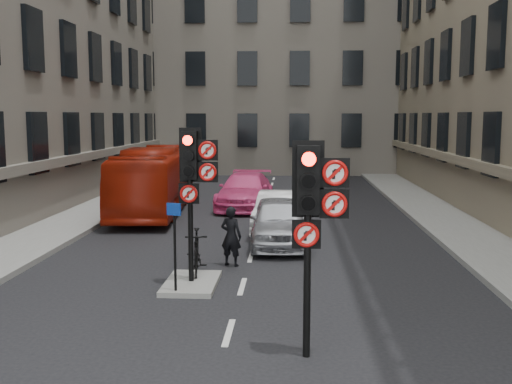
# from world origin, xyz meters

# --- Properties ---
(ground) EXTENTS (120.00, 120.00, 0.00)m
(ground) POSITION_xyz_m (0.00, 0.00, 0.00)
(ground) COLOR black
(ground) RESTS_ON ground
(pavement_left) EXTENTS (3.00, 50.00, 0.16)m
(pavement_left) POSITION_xyz_m (-7.20, 12.00, 0.08)
(pavement_left) COLOR gray
(pavement_left) RESTS_ON ground
(pavement_right) EXTENTS (3.00, 50.00, 0.16)m
(pavement_right) POSITION_xyz_m (7.20, 12.00, 0.08)
(pavement_right) COLOR gray
(pavement_right) RESTS_ON ground
(centre_island) EXTENTS (1.20, 2.00, 0.12)m
(centre_island) POSITION_xyz_m (-1.20, 5.00, 0.06)
(centre_island) COLOR gray
(centre_island) RESTS_ON ground
(building_far) EXTENTS (30.00, 14.00, 20.00)m
(building_far) POSITION_xyz_m (0.00, 38.00, 10.00)
(building_far) COLOR slate
(building_far) RESTS_ON ground
(signal_near) EXTENTS (0.91, 0.40, 3.58)m
(signal_near) POSITION_xyz_m (1.49, 0.99, 2.58)
(signal_near) COLOR black
(signal_near) RESTS_ON ground
(signal_far) EXTENTS (0.91, 0.40, 3.58)m
(signal_far) POSITION_xyz_m (-1.11, 4.99, 2.70)
(signal_far) COLOR black
(signal_far) RESTS_ON centre_island
(car_silver) EXTENTS (1.97, 4.43, 1.48)m
(car_silver) POSITION_xyz_m (0.75, 9.57, 0.74)
(car_silver) COLOR #ABADB3
(car_silver) RESTS_ON ground
(car_white) EXTENTS (1.77, 4.23, 1.36)m
(car_white) POSITION_xyz_m (0.71, 11.80, 0.68)
(car_white) COLOR silver
(car_white) RESTS_ON ground
(car_pink) EXTENTS (2.40, 5.26, 1.49)m
(car_pink) POSITION_xyz_m (-0.86, 16.95, 0.75)
(car_pink) COLOR #E14285
(car_pink) RESTS_ON ground
(bus_red) EXTENTS (2.96, 9.74, 2.67)m
(bus_red) POSITION_xyz_m (-4.50, 15.69, 1.34)
(bus_red) COLOR #971B0A
(bus_red) RESTS_ON ground
(motorcycle) EXTENTS (0.79, 1.93, 1.13)m
(motorcycle) POSITION_xyz_m (-1.23, 6.00, 0.56)
(motorcycle) COLOR black
(motorcycle) RESTS_ON ground
(motorcyclist) EXTENTS (0.68, 0.55, 1.60)m
(motorcyclist) POSITION_xyz_m (-0.46, 6.93, 0.80)
(motorcyclist) COLOR black
(motorcyclist) RESTS_ON ground
(info_sign) EXTENTS (0.33, 0.15, 1.96)m
(info_sign) POSITION_xyz_m (-1.42, 4.18, 1.39)
(info_sign) COLOR black
(info_sign) RESTS_ON centre_island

